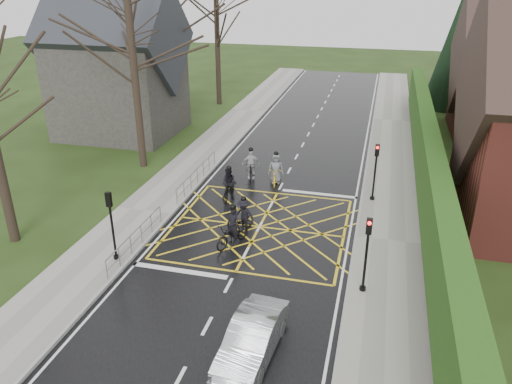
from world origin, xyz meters
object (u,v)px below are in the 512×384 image
at_px(cyclist_front, 251,167).
at_px(cyclist_lead, 276,172).
at_px(cyclist_back, 229,187).
at_px(car, 252,339).
at_px(cyclist_rear, 233,232).
at_px(cyclist_mid, 244,219).

height_order(cyclist_front, cyclist_lead, cyclist_front).
relative_size(cyclist_back, cyclist_front, 0.95).
xyz_separation_m(cyclist_front, cyclist_lead, (1.56, -0.29, -0.05)).
distance_m(cyclist_lead, car, 14.03).
bearing_deg(cyclist_front, cyclist_back, -112.45).
relative_size(cyclist_rear, cyclist_lead, 1.05).
distance_m(cyclist_rear, car, 7.05).
xyz_separation_m(cyclist_back, cyclist_front, (0.38, 3.03, -0.01)).
xyz_separation_m(cyclist_rear, cyclist_lead, (0.34, 7.30, 0.02)).
xyz_separation_m(cyclist_rear, cyclist_front, (-1.21, 7.59, 0.06)).
bearing_deg(cyclist_mid, car, -58.60).
xyz_separation_m(cyclist_mid, cyclist_lead, (0.20, 6.05, -0.00)).
relative_size(cyclist_front, car, 0.50).
xyz_separation_m(cyclist_back, cyclist_mid, (1.73, -3.32, -0.05)).
xyz_separation_m(cyclist_lead, car, (2.28, -13.85, -0.01)).
distance_m(cyclist_back, cyclist_front, 3.05).
relative_size(cyclist_mid, cyclist_front, 0.99).
relative_size(cyclist_rear, cyclist_back, 1.14).
height_order(cyclist_rear, cyclist_mid, cyclist_rear).
bearing_deg(cyclist_back, cyclist_mid, -61.82).
bearing_deg(car, cyclist_rear, 116.49).
bearing_deg(cyclist_lead, cyclist_front, 159.53).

